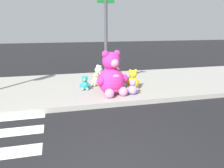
% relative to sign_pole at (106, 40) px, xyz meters
% --- Properties ---
extents(sidewalk, '(28.00, 4.40, 0.15)m').
position_rel_sign_pole_xyz_m(sidewalk, '(-1.00, 0.80, -1.77)').
color(sidewalk, '#9E9B93').
rests_on(sidewalk, ground_plane).
extents(sign_pole, '(0.56, 0.11, 3.20)m').
position_rel_sign_pole_xyz_m(sign_pole, '(0.00, 0.00, 0.00)').
color(sign_pole, '#4C4C51').
rests_on(sign_pole, sidewalk).
extents(plush_pink_large, '(1.08, 0.99, 1.42)m').
position_rel_sign_pole_xyz_m(plush_pink_large, '(0.05, -0.59, -1.13)').
color(plush_pink_large, '#F22D93').
rests_on(plush_pink_large, sidewalk).
extents(plush_brown, '(0.52, 0.50, 0.72)m').
position_rel_sign_pole_xyz_m(plush_brown, '(0.44, 0.31, -1.41)').
color(plush_brown, olive).
rests_on(plush_brown, sidewalk).
extents(plush_white, '(0.49, 0.52, 0.70)m').
position_rel_sign_pole_xyz_m(plush_white, '(-0.06, 1.04, -1.42)').
color(plush_white, white).
rests_on(plush_white, sidewalk).
extents(plush_teal, '(0.38, 0.34, 0.49)m').
position_rel_sign_pole_xyz_m(plush_teal, '(-0.73, 0.17, -1.50)').
color(plush_teal, teal).
rests_on(plush_teal, sidewalk).
extents(plush_lavender, '(0.35, 0.36, 0.50)m').
position_rel_sign_pole_xyz_m(plush_lavender, '(0.70, -0.76, -1.50)').
color(plush_lavender, '#B28CD8').
rests_on(plush_lavender, sidewalk).
extents(plush_yellow, '(0.54, 0.48, 0.70)m').
position_rel_sign_pole_xyz_m(plush_yellow, '(0.92, -0.13, -1.42)').
color(plush_yellow, yellow).
rests_on(plush_yellow, sidewalk).
extents(plush_tan, '(0.37, 0.41, 0.53)m').
position_rel_sign_pole_xyz_m(plush_tan, '(-0.23, 0.60, -1.48)').
color(plush_tan, tan).
rests_on(plush_tan, sidewalk).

